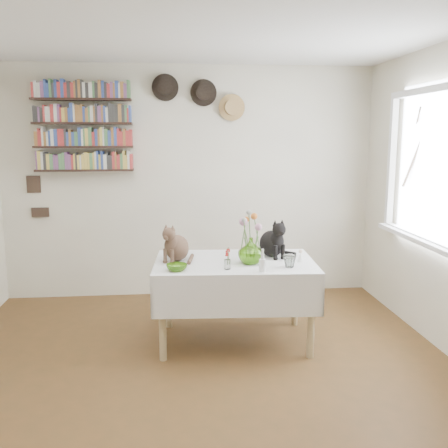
{
  "coord_description": "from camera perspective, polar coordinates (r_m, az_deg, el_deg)",
  "views": [
    {
      "loc": [
        -0.18,
        -3.19,
        1.75
      ],
      "look_at": [
        0.22,
        0.76,
        1.05
      ],
      "focal_mm": 40.0,
      "sensor_mm": 36.0,
      "label": 1
    }
  ],
  "objects": [
    {
      "name": "flower_vase",
      "position": [
        4.1,
        3.08,
        -3.08
      ],
      "size": [
        0.28,
        0.28,
        0.22
      ],
      "primitive_type": "imported",
      "rotation": [
        0.0,
        0.0,
        -0.49
      ],
      "color": "#90D43B",
      "rests_on": "dining_table"
    },
    {
      "name": "drinking_glass",
      "position": [
        4.03,
        7.49,
        -4.22
      ],
      "size": [
        0.14,
        0.14,
        0.1
      ],
      "primitive_type": "imported",
      "rotation": [
        0.0,
        0.0,
        0.31
      ],
      "color": "white",
      "rests_on": "dining_table"
    },
    {
      "name": "dining_table",
      "position": [
        4.26,
        1.21,
        -6.54
      ],
      "size": [
        1.38,
        0.93,
        0.71
      ],
      "color": "white",
      "rests_on": "room"
    },
    {
      "name": "flower_bouquet",
      "position": [
        4.07,
        3.04,
        0.16
      ],
      "size": [
        0.17,
        0.12,
        0.39
      ],
      "color": "#4C7233",
      "rests_on": "flower_vase"
    },
    {
      "name": "black_cat",
      "position": [
        4.37,
        5.47,
        -1.44
      ],
      "size": [
        0.31,
        0.35,
        0.34
      ],
      "primitive_type": null,
      "rotation": [
        0.0,
        0.0,
        0.31
      ],
      "color": "black",
      "rests_on": "dining_table"
    },
    {
      "name": "berry_jar",
      "position": [
        3.93,
        0.39,
        -3.96
      ],
      "size": [
        0.05,
        0.05,
        0.19
      ],
      "color": "white",
      "rests_on": "dining_table"
    },
    {
      "name": "porcelain_figurine",
      "position": [
        4.22,
        8.71,
        -3.68
      ],
      "size": [
        0.06,
        0.06,
        0.1
      ],
      "color": "white",
      "rests_on": "dining_table"
    },
    {
      "name": "wall_hats",
      "position": [
        5.4,
        -2.71,
        14.43
      ],
      "size": [
        0.98,
        0.09,
        0.48
      ],
      "color": "black",
      "rests_on": "room"
    },
    {
      "name": "tabby_cat",
      "position": [
        4.22,
        -5.39,
        -1.94
      ],
      "size": [
        0.34,
        0.35,
        0.33
      ],
      "primitive_type": null,
      "rotation": [
        0.0,
        0.0,
        -0.58
      ],
      "color": "brown",
      "rests_on": "dining_table"
    },
    {
      "name": "candlestick",
      "position": [
        3.88,
        4.41,
        -4.6
      ],
      "size": [
        0.05,
        0.05,
        0.18
      ],
      "color": "white",
      "rests_on": "dining_table"
    },
    {
      "name": "wall_art_plaques",
      "position": [
        5.65,
        -20.65,
        3.01
      ],
      "size": [
        0.21,
        0.02,
        0.44
      ],
      "color": "#38281E",
      "rests_on": "room"
    },
    {
      "name": "green_bowl",
      "position": [
        3.92,
        -5.41,
        -4.96
      ],
      "size": [
        0.18,
        0.18,
        0.05
      ],
      "primitive_type": "imported",
      "rotation": [
        0.0,
        0.0,
        0.14
      ],
      "color": "#90D43B",
      "rests_on": "dining_table"
    },
    {
      "name": "bookshelf_unit",
      "position": [
        5.43,
        -15.82,
        10.62
      ],
      "size": [
        1.0,
        0.16,
        0.91
      ],
      "color": "black",
      "rests_on": "room"
    },
    {
      "name": "window",
      "position": [
        4.54,
        22.48,
        4.78
      ],
      "size": [
        0.12,
        1.52,
        1.32
      ],
      "color": "white",
      "rests_on": "room"
    },
    {
      "name": "room",
      "position": [
        3.24,
        -2.54,
        1.09
      ],
      "size": [
        4.08,
        4.58,
        2.58
      ],
      "color": "brown",
      "rests_on": "ground"
    }
  ]
}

